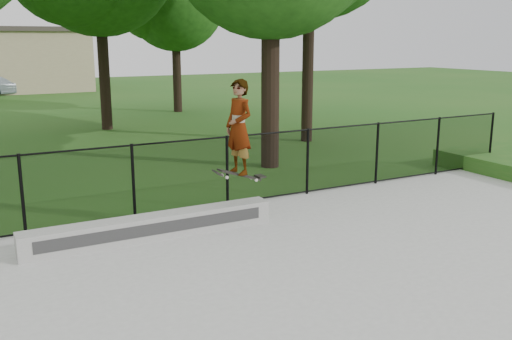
% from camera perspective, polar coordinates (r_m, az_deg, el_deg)
% --- Properties ---
extents(ground, '(100.00, 100.00, 0.00)m').
position_cam_1_polar(ground, '(7.60, 17.49, -15.04)').
color(ground, '#215718').
rests_on(ground, ground).
extents(concrete_slab, '(14.00, 12.00, 0.06)m').
position_cam_1_polar(concrete_slab, '(7.59, 17.51, -14.84)').
color(concrete_slab, '#A4A49F').
rests_on(concrete_slab, ground).
extents(grind_ledge, '(4.48, 0.40, 0.42)m').
position_cam_1_polar(grind_ledge, '(10.24, -10.30, -5.60)').
color(grind_ledge, '#B3B2AD').
rests_on(grind_ledge, concrete_slab).
extents(car_c, '(4.27, 2.95, 1.24)m').
position_cam_1_polar(car_c, '(40.50, -23.57, 7.81)').
color(car_c, '#AEBCC6').
rests_on(car_c, ground).
extents(skater_airborne, '(0.81, 0.70, 1.93)m').
position_cam_1_polar(skater_airborne, '(10.33, -1.72, 4.14)').
color(skater_airborne, black).
rests_on(skater_airborne, ground).
extents(chainlink_fence, '(16.06, 0.06, 1.50)m').
position_cam_1_polar(chainlink_fence, '(11.89, -2.89, -0.09)').
color(chainlink_fence, black).
rests_on(chainlink_fence, concrete_slab).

